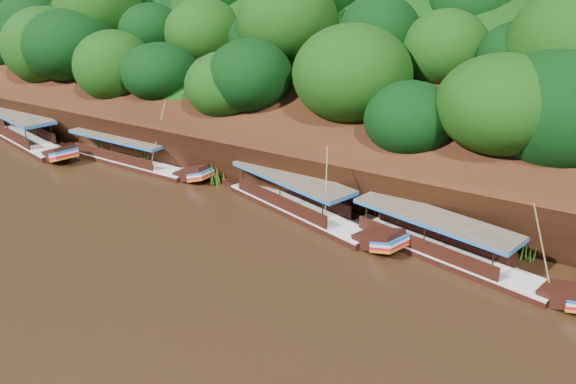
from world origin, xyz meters
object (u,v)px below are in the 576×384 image
Objects in this scene: boat_1 at (307,209)px; boat_2 at (135,160)px; boat_0 at (456,255)px; boat_3 at (29,139)px.

boat_2 is at bearing -167.24° from boat_1.
boat_2 is (-25.89, 1.89, -0.00)m from boat_0.
boat_2 is 11.86m from boat_3.
boat_2 is at bearing -171.53° from boat_0.
boat_3 is (-28.03, -0.11, 0.05)m from boat_1.
boat_1 reaches higher than boat_0.
boat_2 reaches higher than boat_0.
boat_0 is at bearing 11.91° from boat_3.
boat_1 is at bearing -172.27° from boat_0.
boat_2 is 0.98× the size of boat_3.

